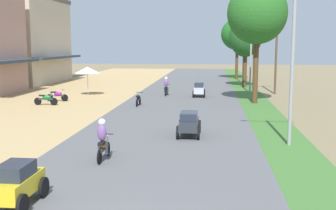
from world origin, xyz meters
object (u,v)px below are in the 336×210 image
(median_tree_nearest, at_px, (257,14))
(motorbike_ahead_third, at_px, (166,87))
(parked_motorbike_fourth, at_px, (46,99))
(car_hatchback_silver, at_px, (199,89))
(streetlamp_mid, at_px, (251,45))
(car_sedan_charcoal, at_px, (189,123))
(parked_motorbike_fifth, at_px, (57,95))
(car_hatchback_yellow, at_px, (17,183))
(median_tree_third, at_px, (237,34))
(utility_pole_near, at_px, (277,41))
(motorbike_foreground_rider, at_px, (103,141))
(streetlamp_far, at_px, (244,44))
(motorbike_ahead_second, at_px, (138,99))
(streetlamp_near, at_px, (293,50))
(median_tree_second, at_px, (246,37))
(vendor_umbrella, at_px, (87,70))

(median_tree_nearest, relative_size, motorbike_ahead_third, 5.07)
(parked_motorbike_fourth, bearing_deg, car_hatchback_silver, 28.85)
(streetlamp_mid, bearing_deg, car_sedan_charcoal, -103.60)
(parked_motorbike_fifth, relative_size, car_hatchback_yellow, 0.90)
(streetlamp_mid, bearing_deg, median_tree_third, 91.14)
(car_hatchback_silver, bearing_deg, car_hatchback_yellow, -99.50)
(utility_pole_near, distance_m, motorbike_foreground_rider, 26.14)
(streetlamp_far, xyz_separation_m, motorbike_ahead_second, (-8.86, -18.30, -4.01))
(parked_motorbike_fifth, relative_size, median_tree_nearest, 0.20)
(streetlamp_near, xyz_separation_m, motorbike_foreground_rider, (-7.62, -3.38, -3.46))
(streetlamp_near, bearing_deg, utility_pole_near, 83.59)
(streetlamp_near, xyz_separation_m, car_hatchback_silver, (-4.59, 17.06, -3.57))
(parked_motorbike_fourth, relative_size, streetlamp_far, 0.23)
(streetlamp_mid, bearing_deg, streetlamp_far, 90.00)
(parked_motorbike_fifth, distance_m, streetlamp_mid, 17.71)
(median_tree_second, xyz_separation_m, streetlamp_mid, (0.06, -5.97, -0.79))
(car_hatchback_yellow, relative_size, motorbike_foreground_rider, 1.11)
(median_tree_nearest, xyz_separation_m, streetlamp_near, (0.20, -13.69, -2.51))
(vendor_umbrella, bearing_deg, car_sedan_charcoal, -58.08)
(median_tree_nearest, height_order, median_tree_third, median_tree_nearest)
(parked_motorbike_fifth, height_order, motorbike_ahead_third, motorbike_ahead_third)
(vendor_umbrella, distance_m, car_sedan_charcoal, 18.73)
(median_tree_second, distance_m, car_sedan_charcoal, 25.68)
(median_tree_third, xyz_separation_m, car_sedan_charcoal, (-4.24, -35.31, -5.10))
(motorbike_foreground_rider, height_order, motorbike_ahead_third, same)
(vendor_umbrella, relative_size, car_hatchback_silver, 1.26)
(car_sedan_charcoal, bearing_deg, car_hatchback_yellow, -113.98)
(median_tree_second, relative_size, median_tree_third, 0.95)
(parked_motorbike_fourth, distance_m, motorbike_foreground_rider, 16.45)
(parked_motorbike_fourth, distance_m, car_hatchback_silver, 12.74)
(streetlamp_mid, relative_size, car_hatchback_yellow, 3.86)
(car_hatchback_yellow, bearing_deg, vendor_umbrella, 102.52)
(streetlamp_mid, xyz_separation_m, utility_pole_near, (2.30, 0.21, 0.29))
(parked_motorbike_fourth, relative_size, car_hatchback_yellow, 0.90)
(median_tree_second, distance_m, streetlamp_near, 26.25)
(parked_motorbike_fourth, bearing_deg, streetlamp_far, 49.96)
(streetlamp_mid, distance_m, car_hatchback_yellow, 29.99)
(parked_motorbike_fifth, bearing_deg, median_tree_second, 39.87)
(parked_motorbike_fifth, height_order, motorbike_foreground_rider, motorbike_foreground_rider)
(streetlamp_mid, bearing_deg, car_hatchback_yellow, -107.22)
(utility_pole_near, bearing_deg, car_hatchback_yellow, -111.20)
(median_tree_third, height_order, utility_pole_near, utility_pole_near)
(parked_motorbike_fifth, xyz_separation_m, motorbike_foreground_rider, (8.10, -16.53, 0.30))
(car_hatchback_silver, distance_m, motorbike_foreground_rider, 20.67)
(car_sedan_charcoal, bearing_deg, vendor_umbrella, 121.92)
(median_tree_nearest, relative_size, car_sedan_charcoal, 4.04)
(median_tree_third, xyz_separation_m, streetlamp_far, (0.33, -7.02, -1.26))
(motorbike_foreground_rider, relative_size, motorbike_ahead_third, 1.00)
(streetlamp_mid, distance_m, motorbike_ahead_third, 8.72)
(motorbike_ahead_second, bearing_deg, car_hatchback_silver, 53.18)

